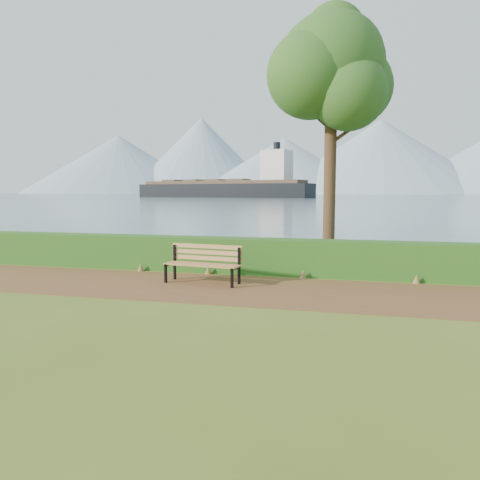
# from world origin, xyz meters

# --- Properties ---
(ground) EXTENTS (140.00, 140.00, 0.00)m
(ground) POSITION_xyz_m (0.00, 0.00, 0.00)
(ground) COLOR #48631C
(ground) RESTS_ON ground
(path) EXTENTS (40.00, 3.40, 0.01)m
(path) POSITION_xyz_m (0.00, 0.30, 0.01)
(path) COLOR brown
(path) RESTS_ON ground
(hedge) EXTENTS (32.00, 0.85, 1.00)m
(hedge) POSITION_xyz_m (0.00, 2.60, 0.50)
(hedge) COLOR #204B15
(hedge) RESTS_ON ground
(water) EXTENTS (700.00, 510.00, 0.00)m
(water) POSITION_xyz_m (0.00, 260.00, 0.01)
(water) COLOR #3F5965
(water) RESTS_ON ground
(mountains) EXTENTS (585.00, 190.00, 70.00)m
(mountains) POSITION_xyz_m (-9.17, 406.05, 27.70)
(mountains) COLOR #819AAC
(mountains) RESTS_ON ground
(bench) EXTENTS (2.03, 0.81, 0.99)m
(bench) POSITION_xyz_m (-0.82, 0.81, 0.57)
(bench) COLOR black
(bench) RESTS_ON ground
(tree) EXTENTS (3.79, 3.63, 8.07)m
(tree) POSITION_xyz_m (2.12, 4.48, 6.00)
(tree) COLOR #3C2A18
(tree) RESTS_ON ground
(cargo_ship) EXTENTS (68.56, 27.50, 20.66)m
(cargo_ship) POSITION_xyz_m (-42.77, 152.65, 3.08)
(cargo_ship) COLOR black
(cargo_ship) RESTS_ON ground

